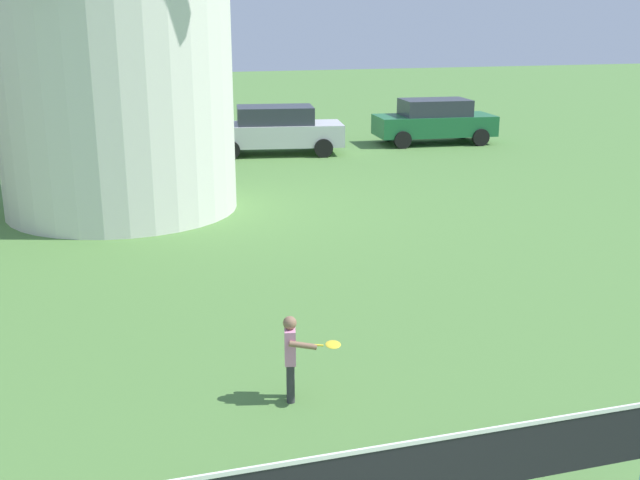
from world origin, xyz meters
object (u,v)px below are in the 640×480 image
Objects in this scene: player_far at (293,353)px; parked_car_green at (434,121)px; tennis_net at (388,476)px; parked_car_black at (109,133)px; parked_car_silver at (275,129)px.

parked_car_green is at bearing 60.49° from player_far.
parked_car_black is (-1.66, 19.80, 0.12)m from tennis_net.
parked_car_black is at bearing 94.79° from tennis_net.
parked_car_black is at bearing 173.53° from parked_car_silver.
tennis_net is at bearing -85.21° from parked_car_black.
tennis_net is 19.54m from parked_car_silver.
tennis_net is at bearing -115.70° from parked_car_green.
parked_car_silver is at bearing -175.16° from parked_car_green.
parked_car_silver reaches higher than player_far.
tennis_net is at bearing -100.55° from parked_car_silver.
parked_car_green is at bearing 4.84° from parked_car_silver.
player_far is at bearing -102.62° from parked_car_silver.
parked_car_green is (5.91, 0.50, -0.00)m from parked_car_silver.
tennis_net is 19.87m from parked_car_black.
parked_car_green is at bearing 64.30° from tennis_net.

